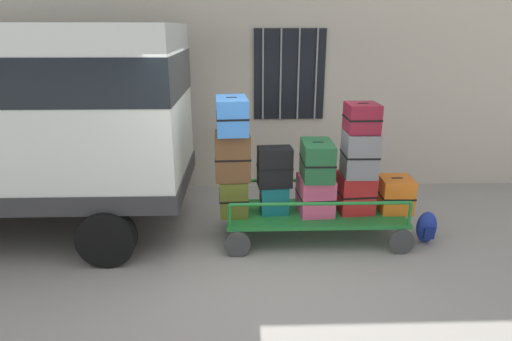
# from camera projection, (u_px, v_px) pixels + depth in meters

# --- Properties ---
(ground_plane) EXTENTS (40.00, 40.00, 0.00)m
(ground_plane) POSITION_uv_depth(u_px,v_px,m) (260.00, 255.00, 5.55)
(ground_plane) COLOR gray
(building_wall) EXTENTS (12.00, 0.38, 5.00)m
(building_wall) POSITION_uv_depth(u_px,v_px,m) (254.00, 44.00, 7.31)
(building_wall) COLOR #BCB29E
(building_wall) RESTS_ON ground
(van) EXTENTS (4.80, 2.08, 2.82)m
(van) POSITION_uv_depth(u_px,v_px,m) (0.00, 111.00, 5.66)
(van) COLOR silver
(van) RESTS_ON ground
(luggage_cart) EXTENTS (2.43, 1.05, 0.38)m
(luggage_cart) POSITION_uv_depth(u_px,v_px,m) (314.00, 216.00, 5.93)
(luggage_cart) COLOR #1E722D
(luggage_cart) RESTS_ON ground
(cart_railing) EXTENTS (2.32, 0.92, 0.32)m
(cart_railing) POSITION_uv_depth(u_px,v_px,m) (315.00, 193.00, 5.82)
(cart_railing) COLOR #1E722D
(cart_railing) RESTS_ON luggage_cart
(suitcase_left_bottom) EXTENTS (0.41, 0.56, 0.50)m
(suitcase_left_bottom) POSITION_uv_depth(u_px,v_px,m) (233.00, 195.00, 5.83)
(suitcase_left_bottom) COLOR #4C5119
(suitcase_left_bottom) RESTS_ON luggage_cart
(suitcase_left_middle) EXTENTS (0.48, 0.49, 0.61)m
(suitcase_left_middle) POSITION_uv_depth(u_px,v_px,m) (233.00, 156.00, 5.64)
(suitcase_left_middle) COLOR brown
(suitcase_left_middle) RESTS_ON suitcase_left_bottom
(suitcase_left_top) EXTENTS (0.44, 0.66, 0.45)m
(suitcase_left_top) POSITION_uv_depth(u_px,v_px,m) (232.00, 115.00, 5.47)
(suitcase_left_top) COLOR #3372C6
(suitcase_left_top) RESTS_ON suitcase_left_middle
(suitcase_midleft_bottom) EXTENTS (0.39, 0.32, 0.39)m
(suitcase_midleft_bottom) POSITION_uv_depth(u_px,v_px,m) (274.00, 199.00, 5.84)
(suitcase_midleft_bottom) COLOR #0F5960
(suitcase_midleft_bottom) RESTS_ON luggage_cart
(suitcase_midleft_middle) EXTENTS (0.47, 0.33, 0.53)m
(suitcase_midleft_middle) POSITION_uv_depth(u_px,v_px,m) (275.00, 167.00, 5.69)
(suitcase_midleft_middle) COLOR black
(suitcase_midleft_middle) RESTS_ON suitcase_midleft_bottom
(suitcase_center_bottom) EXTENTS (0.49, 0.55, 0.51)m
(suitcase_center_bottom) POSITION_uv_depth(u_px,v_px,m) (315.00, 195.00, 5.82)
(suitcase_center_bottom) COLOR #CC4C72
(suitcase_center_bottom) RESTS_ON luggage_cart
(suitcase_center_middle) EXTENTS (0.40, 0.64, 0.48)m
(suitcase_center_middle) POSITION_uv_depth(u_px,v_px,m) (317.00, 160.00, 5.64)
(suitcase_center_middle) COLOR #194C28
(suitcase_center_middle) RESTS_ON suitcase_center_bottom
(suitcase_midright_bottom) EXTENTS (0.49, 0.47, 0.54)m
(suitcase_midright_bottom) POSITION_uv_depth(u_px,v_px,m) (355.00, 192.00, 5.86)
(suitcase_midright_bottom) COLOR #B21E1E
(suitcase_midright_bottom) RESTS_ON luggage_cart
(suitcase_midright_middle) EXTENTS (0.43, 0.47, 0.58)m
(suitcase_midright_middle) POSITION_uv_depth(u_px,v_px,m) (360.00, 154.00, 5.63)
(suitcase_midright_middle) COLOR slate
(suitcase_midright_middle) RESTS_ON suitcase_midright_bottom
(suitcase_midright_top) EXTENTS (0.41, 0.45, 0.37)m
(suitcase_midright_top) POSITION_uv_depth(u_px,v_px,m) (362.00, 118.00, 5.50)
(suitcase_midright_top) COLOR maroon
(suitcase_midright_top) RESTS_ON suitcase_midright_middle
(suitcase_right_bottom) EXTENTS (0.44, 0.46, 0.47)m
(suitcase_right_bottom) POSITION_uv_depth(u_px,v_px,m) (395.00, 194.00, 5.89)
(suitcase_right_bottom) COLOR orange
(suitcase_right_bottom) RESTS_ON luggage_cart
(backpack) EXTENTS (0.27, 0.22, 0.44)m
(backpack) POSITION_uv_depth(u_px,v_px,m) (427.00, 227.00, 5.82)
(backpack) COLOR navy
(backpack) RESTS_ON ground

